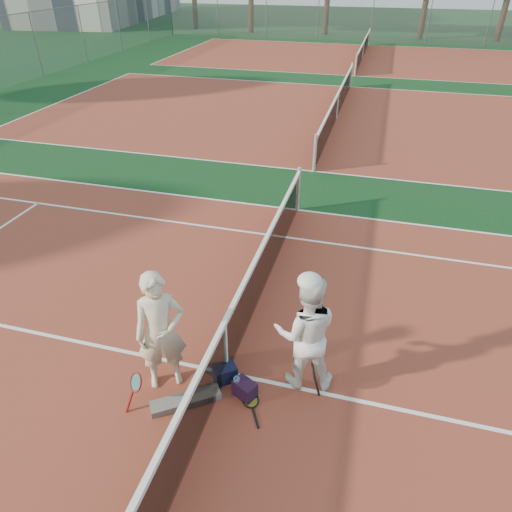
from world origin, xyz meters
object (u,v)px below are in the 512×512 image
at_px(racket_black_held, 313,381).
at_px(sports_bag_purple, 245,389).
at_px(racket_red, 137,390).
at_px(water_bottle, 237,386).
at_px(player_a, 161,332).
at_px(racket_spare, 250,400).
at_px(player_b, 306,333).
at_px(sports_bag_navy, 225,373).
at_px(net_main, 226,348).

xyz_separation_m(racket_black_held, sports_bag_purple, (-0.91, -0.25, -0.17)).
xyz_separation_m(racket_red, water_bottle, (1.24, 0.53, -0.12)).
height_order(player_a, racket_spare, player_a).
distance_m(racket_red, sports_bag_purple, 1.47).
height_order(player_b, racket_black_held, player_b).
height_order(racket_red, sports_bag_navy, racket_red).
relative_size(racket_spare, water_bottle, 2.00).
bearing_deg(racket_spare, sports_bag_navy, 30.68).
relative_size(player_a, racket_black_held, 3.17).
bearing_deg(net_main, water_bottle, -50.67).
distance_m(net_main, sports_bag_purple, 0.62).
xyz_separation_m(player_a, sports_bag_purple, (1.17, 0.03, -0.81)).
xyz_separation_m(racket_spare, sports_bag_purple, (-0.10, 0.07, 0.11)).
distance_m(net_main, racket_spare, 0.79).
height_order(net_main, player_b, player_b).
distance_m(racket_red, racket_black_held, 2.40).
height_order(racket_black_held, sports_bag_purple, racket_black_held).
xyz_separation_m(net_main, racket_red, (-0.99, -0.84, -0.24)).
xyz_separation_m(net_main, water_bottle, (0.25, -0.31, -0.36)).
height_order(player_a, player_b, player_a).
distance_m(player_a, water_bottle, 1.31).
xyz_separation_m(racket_red, sports_bag_navy, (1.00, 0.72, -0.15)).
xyz_separation_m(racket_red, sports_bag_purple, (1.36, 0.52, -0.15)).
bearing_deg(water_bottle, sports_bag_purple, -4.52).
bearing_deg(racket_black_held, player_b, -70.34).
relative_size(racket_red, sports_bag_navy, 1.69).
distance_m(net_main, player_b, 1.19).
relative_size(net_main, racket_spare, 18.30).
relative_size(racket_black_held, sports_bag_purple, 1.88).
bearing_deg(player_a, racket_black_held, -23.55).
xyz_separation_m(player_b, racket_red, (-2.09, -1.02, -0.63)).
distance_m(net_main, racket_red, 1.32).
height_order(net_main, water_bottle, net_main).
relative_size(player_b, water_bottle, 6.05).
bearing_deg(sports_bag_purple, racket_spare, -34.53).
xyz_separation_m(racket_black_held, racket_spare, (-0.81, -0.32, -0.28)).
distance_m(player_b, water_bottle, 1.24).
relative_size(racket_red, water_bottle, 1.83).
height_order(player_a, water_bottle, player_a).
distance_m(racket_black_held, sports_bag_navy, 1.28).
height_order(sports_bag_purple, water_bottle, water_bottle).
xyz_separation_m(sports_bag_purple, water_bottle, (-0.12, 0.01, 0.02)).
height_order(player_a, sports_bag_purple, player_a).
bearing_deg(water_bottle, racket_spare, -19.69).
xyz_separation_m(sports_bag_navy, water_bottle, (0.24, -0.19, 0.02)).
height_order(racket_spare, sports_bag_purple, sports_bag_purple).
bearing_deg(net_main, sports_bag_navy, -82.15).
xyz_separation_m(player_a, racket_black_held, (2.08, 0.28, -0.64)).
distance_m(player_a, player_b, 1.97).
distance_m(player_b, sports_bag_purple, 1.18).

